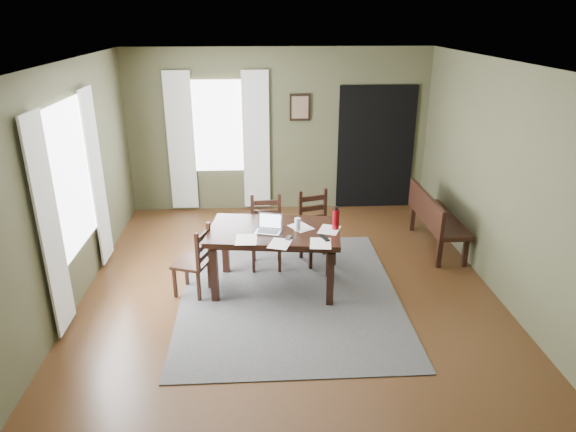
{
  "coord_description": "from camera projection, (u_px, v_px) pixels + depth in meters",
  "views": [
    {
      "loc": [
        -0.33,
        -5.46,
        3.2
      ],
      "look_at": [
        0.0,
        0.3,
        0.9
      ],
      "focal_mm": 32.0,
      "sensor_mm": 36.0,
      "label": 1
    }
  ],
  "objects": [
    {
      "name": "ground",
      "position": [
        289.0,
        294.0,
        6.27
      ],
      "size": [
        5.0,
        6.0,
        0.01
      ],
      "color": "#492C16"
    },
    {
      "name": "framed_picture",
      "position": [
        300.0,
        107.0,
        8.39
      ],
      "size": [
        0.34,
        0.03,
        0.44
      ],
      "color": "black",
      "rests_on": "ground"
    },
    {
      "name": "computer_mouse",
      "position": [
        289.0,
        238.0,
        5.84
      ],
      "size": [
        0.08,
        0.1,
        0.03
      ],
      "primitive_type": "cube",
      "rotation": [
        0.0,
        0.0,
        -0.37
      ],
      "color": "#3F3F42",
      "rests_on": "dining_table"
    },
    {
      "name": "drinking_glass",
      "position": [
        298.0,
        224.0,
        6.04
      ],
      "size": [
        0.08,
        0.08,
        0.16
      ],
      "primitive_type": "cylinder",
      "rotation": [
        0.0,
        0.0,
        0.22
      ],
      "color": "silver",
      "rests_on": "dining_table"
    },
    {
      "name": "chair_end",
      "position": [
        195.0,
        262.0,
        6.11
      ],
      "size": [
        0.49,
        0.49,
        0.87
      ],
      "rotation": [
        0.0,
        0.0,
        -1.9
      ],
      "color": "black",
      "rests_on": "rug"
    },
    {
      "name": "curtain_left_far",
      "position": [
        97.0,
        178.0,
        6.64
      ],
      "size": [
        0.03,
        0.48,
        2.3
      ],
      "color": "silver",
      "rests_on": "ground"
    },
    {
      "name": "dining_table",
      "position": [
        274.0,
        236.0,
        6.15
      ],
      "size": [
        1.66,
        1.12,
        0.78
      ],
      "rotation": [
        0.0,
        0.0,
        -0.12
      ],
      "color": "black",
      "rests_on": "rug"
    },
    {
      "name": "bench",
      "position": [
        434.0,
        215.0,
        7.33
      ],
      "size": [
        0.47,
        1.47,
        0.83
      ],
      "rotation": [
        0.0,
        0.0,
        1.57
      ],
      "color": "black",
      "rests_on": "ground"
    },
    {
      "name": "window_back",
      "position": [
        218.0,
        126.0,
        8.43
      ],
      "size": [
        1.0,
        0.01,
        1.5
      ],
      "color": "white",
      "rests_on": "ground"
    },
    {
      "name": "curtain_back_right",
      "position": [
        256.0,
        141.0,
        8.53
      ],
      "size": [
        0.44,
        0.03,
        2.3
      ],
      "color": "silver",
      "rests_on": "ground"
    },
    {
      "name": "curtain_back_left",
      "position": [
        181.0,
        142.0,
        8.46
      ],
      "size": [
        0.44,
        0.03,
        2.3
      ],
      "color": "silver",
      "rests_on": "ground"
    },
    {
      "name": "paper_c",
      "position": [
        301.0,
        227.0,
        6.17
      ],
      "size": [
        0.33,
        0.35,
        0.0
      ],
      "primitive_type": "cube",
      "rotation": [
        0.0,
        0.0,
        0.56
      ],
      "color": "white",
      "rests_on": "dining_table"
    },
    {
      "name": "room_shell",
      "position": [
        290.0,
        149.0,
        5.6
      ],
      "size": [
        5.02,
        6.02,
        2.71
      ],
      "color": "#4A4B31",
      "rests_on": "ground"
    },
    {
      "name": "curtain_left_near",
      "position": [
        50.0,
        227.0,
        5.12
      ],
      "size": [
        0.03,
        0.48,
        2.3
      ],
      "color": "silver",
      "rests_on": "ground"
    },
    {
      "name": "paper_d",
      "position": [
        329.0,
        230.0,
        6.09
      ],
      "size": [
        0.32,
        0.36,
        0.0
      ],
      "primitive_type": "cube",
      "rotation": [
        0.0,
        0.0,
        -0.37
      ],
      "color": "white",
      "rests_on": "dining_table"
    },
    {
      "name": "chair_back_right",
      "position": [
        316.0,
        228.0,
        6.93
      ],
      "size": [
        0.53,
        0.53,
        0.97
      ],
      "rotation": [
        0.0,
        0.0,
        0.29
      ],
      "color": "black",
      "rests_on": "rug"
    },
    {
      "name": "rug",
      "position": [
        289.0,
        293.0,
        6.26
      ],
      "size": [
        2.6,
        3.2,
        0.01
      ],
      "color": "#444444",
      "rests_on": "ground"
    },
    {
      "name": "laptop",
      "position": [
        269.0,
        227.0,
        6.05
      ],
      "size": [
        0.34,
        0.3,
        0.2
      ],
      "rotation": [
        0.0,
        0.0,
        -0.27
      ],
      "color": "#B7B7BC",
      "rests_on": "dining_table"
    },
    {
      "name": "tv_remote",
      "position": [
        324.0,
        238.0,
        5.85
      ],
      "size": [
        0.11,
        0.19,
        0.02
      ],
      "primitive_type": "cube",
      "rotation": [
        0.0,
        0.0,
        0.34
      ],
      "color": "black",
      "rests_on": "dining_table"
    },
    {
      "name": "paper_b",
      "position": [
        321.0,
        243.0,
        5.73
      ],
      "size": [
        0.27,
        0.33,
        0.0
      ],
      "primitive_type": "cube",
      "rotation": [
        0.0,
        0.0,
        -0.12
      ],
      "color": "white",
      "rests_on": "dining_table"
    },
    {
      "name": "chair_back_left",
      "position": [
        266.0,
        233.0,
        6.8
      ],
      "size": [
        0.43,
        0.43,
        0.96
      ],
      "rotation": [
        0.0,
        0.0,
        -0.02
      ],
      "color": "black",
      "rests_on": "rug"
    },
    {
      "name": "window_left",
      "position": [
        70.0,
        179.0,
        5.78
      ],
      "size": [
        0.01,
        1.3,
        1.7
      ],
      "color": "white",
      "rests_on": "ground"
    },
    {
      "name": "doorway_back",
      "position": [
        376.0,
        148.0,
        8.72
      ],
      "size": [
        1.3,
        0.03,
        2.1
      ],
      "color": "black",
      "rests_on": "ground"
    },
    {
      "name": "water_bottle",
      "position": [
        336.0,
        219.0,
        6.07
      ],
      "size": [
        0.11,
        0.11,
        0.28
      ],
      "rotation": [
        0.0,
        0.0,
        0.37
      ],
      "color": "#A50C17",
      "rests_on": "dining_table"
    },
    {
      "name": "paper_e",
      "position": [
        280.0,
        244.0,
        5.72
      ],
      "size": [
        0.3,
        0.35,
        0.0
      ],
      "primitive_type": "cube",
      "rotation": [
        0.0,
        0.0,
        -0.32
      ],
      "color": "white",
      "rests_on": "dining_table"
    },
    {
      "name": "paper_a",
      "position": [
        246.0,
        240.0,
        5.83
      ],
      "size": [
        0.25,
        0.32,
        0.0
      ],
      "primitive_type": "cube",
      "rotation": [
        0.0,
        0.0,
        -0.03
      ],
      "color": "white",
      "rests_on": "dining_table"
    }
  ]
}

